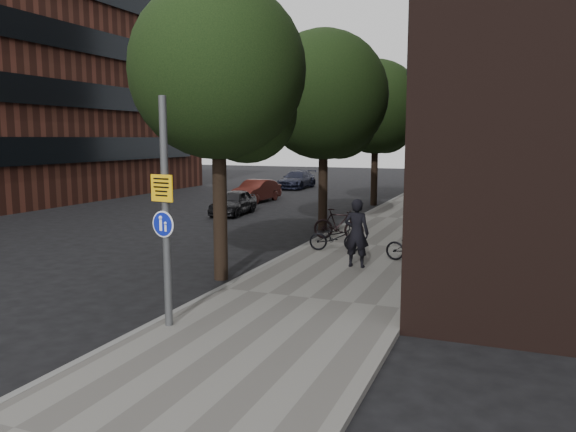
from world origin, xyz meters
The scene contains 15 objects.
ground centered at (0.00, 0.00, 0.00)m, with size 120.00×120.00×0.00m, color black.
sidewalk centered at (0.25, 10.00, 0.06)m, with size 4.50×60.00×0.12m, color slate.
curb_edge centered at (-2.00, 10.00, 0.07)m, with size 0.15×60.00×0.13m, color slate.
street_tree_near centered at (-2.53, 4.64, 5.11)m, with size 4.40×4.40×7.50m.
street_tree_mid centered at (-2.53, 13.14, 5.11)m, with size 5.00×5.00×7.80m.
street_tree_far centered at (-2.53, 22.14, 5.11)m, with size 5.00×5.00×7.80m.
signpost centered at (-1.62, 0.62, 2.28)m, with size 0.49×0.14×4.28m.
pedestrian centered at (0.44, 6.67, 1.07)m, with size 0.69×0.45×1.89m, color black.
parked_bike_facade_near centered at (1.80, 7.84, 0.55)m, with size 0.57×1.63×0.86m, color black.
parked_bike_facade_far centered at (1.87, 11.35, 0.68)m, with size 0.52×1.85×1.11m, color black.
parked_bike_curb_near centered at (-0.74, 8.60, 0.55)m, with size 0.57×1.65×0.87m, color black.
parked_bike_curb_far centered at (-1.21, 10.52, 0.66)m, with size 0.51×1.80×1.08m, color black.
parked_car_near centered at (-8.00, 15.77, 0.60)m, with size 1.41×3.50×1.19m, color black.
parked_car_mid centered at (-9.24, 21.03, 0.64)m, with size 1.35×3.86×1.27m, color #511D17.
parked_car_far centered at (-10.18, 30.16, 0.64)m, with size 1.78×4.39×1.27m, color #1A1C2F.
Camera 1 is at (4.26, -8.10, 3.64)m, focal length 35.00 mm.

